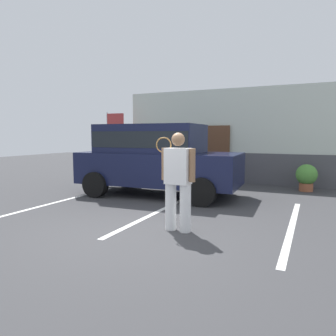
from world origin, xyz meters
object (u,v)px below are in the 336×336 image
at_px(parked_suv, 156,156).
at_px(tennis_player_man, 178,180).
at_px(potted_plant_by_porch, 306,176).
at_px(flag_pole, 111,132).

relative_size(parked_suv, tennis_player_man, 2.62).
distance_m(tennis_player_man, potted_plant_by_porch, 5.87).
relative_size(tennis_player_man, potted_plant_by_porch, 2.12).
bearing_deg(potted_plant_by_porch, flag_pole, 179.15).
distance_m(tennis_player_man, flag_pole, 7.78).
distance_m(parked_suv, potted_plant_by_porch, 4.76).
relative_size(parked_suv, flag_pole, 1.76).
height_order(parked_suv, flag_pole, flag_pole).
xyz_separation_m(tennis_player_man, potted_plant_by_porch, (2.03, 5.48, -0.47)).
bearing_deg(potted_plant_by_porch, parked_suv, -147.46).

